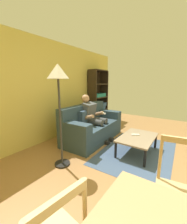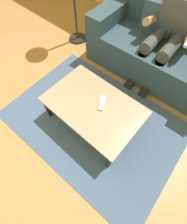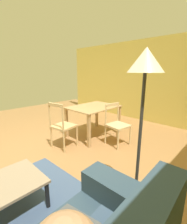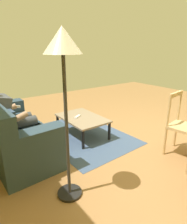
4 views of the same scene
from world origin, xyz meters
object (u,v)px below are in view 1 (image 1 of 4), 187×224
object	(u,v)px
coffee_table	(137,139)
floor_lamp	(58,81)
person_lounging	(92,117)
dining_chair_facing_couch	(180,195)
couch	(92,127)
bookshelf	(98,103)
tv_remote	(135,135)

from	to	relation	value
coffee_table	floor_lamp	distance (m)	1.97
person_lounging	dining_chair_facing_couch	distance (m)	2.62
floor_lamp	couch	bearing A→B (deg)	11.22
person_lounging	coffee_table	distance (m)	1.27
bookshelf	tv_remote	bearing A→B (deg)	-127.28
person_lounging	coffee_table	bearing A→B (deg)	-94.64
person_lounging	tv_remote	distance (m)	1.19
tv_remote	floor_lamp	distance (m)	1.95
coffee_table	couch	bearing A→B (deg)	86.45
couch	bookshelf	world-z (taller)	bookshelf
couch	dining_chair_facing_couch	bearing A→B (deg)	-126.58
tv_remote	dining_chair_facing_couch	size ratio (longest dim) A/B	0.17
dining_chair_facing_couch	floor_lamp	bearing A→B (deg)	82.22
couch	person_lounging	xyz separation A→B (m)	(0.02, -0.01, 0.27)
person_lounging	dining_chair_facing_couch	world-z (taller)	person_lounging
tv_remote	floor_lamp	size ratio (longest dim) A/B	0.10
couch	tv_remote	xyz separation A→B (m)	(-0.02, -1.18, 0.03)
person_lounging	floor_lamp	xyz separation A→B (m)	(-1.33, -0.25, 0.89)
couch	coffee_table	size ratio (longest dim) A/B	1.87
person_lounging	floor_lamp	world-z (taller)	floor_lamp
coffee_table	floor_lamp	size ratio (longest dim) A/B	0.55
coffee_table	dining_chair_facing_couch	world-z (taller)	dining_chair_facing_couch
couch	floor_lamp	world-z (taller)	floor_lamp
dining_chair_facing_couch	couch	bearing A→B (deg)	53.42
coffee_table	dining_chair_facing_couch	bearing A→B (deg)	-150.13
person_lounging	couch	bearing A→B (deg)	147.97
person_lounging	tv_remote	bearing A→B (deg)	-92.23
tv_remote	dining_chair_facing_couch	bearing A→B (deg)	-179.91
coffee_table	dining_chair_facing_couch	size ratio (longest dim) A/B	1.01
person_lounging	bookshelf	bearing A→B (deg)	27.40
couch	floor_lamp	distance (m)	1.77
bookshelf	floor_lamp	xyz separation A→B (m)	(-2.72, -0.97, 0.75)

